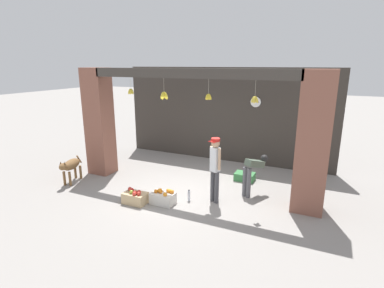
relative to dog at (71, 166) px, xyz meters
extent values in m
plane|color=gray|center=(3.25, 0.75, -0.51)|extent=(60.00, 60.00, 0.00)
cube|color=#38332D|center=(3.25, 3.85, 1.10)|extent=(7.35, 0.12, 3.21)
cube|color=brown|center=(0.23, 1.05, 1.10)|extent=(0.70, 0.60, 3.21)
cube|color=brown|center=(6.28, 1.05, 1.10)|extent=(0.70, 0.60, 3.21)
cube|color=#3D3833|center=(3.25, 0.87, 2.58)|extent=(5.45, 0.24, 0.24)
cylinder|color=#B2AD99|center=(1.61, 0.84, 2.31)|extent=(0.01, 0.01, 0.30)
ellipsoid|color=gold|center=(1.65, 0.84, 2.08)|extent=(0.11, 0.06, 0.17)
ellipsoid|color=gold|center=(1.63, 0.87, 2.08)|extent=(0.09, 0.10, 0.17)
ellipsoid|color=gold|center=(1.59, 0.87, 2.08)|extent=(0.09, 0.10, 0.17)
ellipsoid|color=gold|center=(1.56, 0.84, 2.08)|extent=(0.11, 0.06, 0.17)
ellipsoid|color=gold|center=(1.59, 0.80, 2.08)|extent=(0.09, 0.10, 0.17)
ellipsoid|color=gold|center=(1.63, 0.80, 2.08)|extent=(0.09, 0.10, 0.17)
cylinder|color=#B2AD99|center=(2.62, 0.86, 2.28)|extent=(0.01, 0.01, 0.35)
ellipsoid|color=yellow|center=(2.68, 0.86, 2.01)|extent=(0.14, 0.08, 0.21)
ellipsoid|color=yellow|center=(2.62, 0.91, 2.01)|extent=(0.08, 0.14, 0.21)
ellipsoid|color=yellow|center=(2.57, 0.86, 2.01)|extent=(0.14, 0.08, 0.21)
ellipsoid|color=yellow|center=(2.62, 0.80, 2.01)|extent=(0.08, 0.14, 0.21)
cylinder|color=#B2AD99|center=(3.86, 0.84, 2.28)|extent=(0.01, 0.01, 0.35)
ellipsoid|color=yellow|center=(3.89, 0.84, 2.04)|extent=(0.10, 0.06, 0.16)
ellipsoid|color=yellow|center=(3.88, 0.87, 2.04)|extent=(0.09, 0.09, 0.17)
ellipsoid|color=yellow|center=(3.85, 0.88, 2.04)|extent=(0.07, 0.10, 0.16)
ellipsoid|color=yellow|center=(3.82, 0.86, 2.04)|extent=(0.10, 0.08, 0.16)
ellipsoid|color=yellow|center=(3.82, 0.83, 2.04)|extent=(0.10, 0.08, 0.16)
ellipsoid|color=yellow|center=(3.85, 0.80, 2.04)|extent=(0.07, 0.10, 0.16)
ellipsoid|color=yellow|center=(3.88, 0.81, 2.04)|extent=(0.09, 0.09, 0.17)
cylinder|color=#B2AD99|center=(4.96, 0.90, 2.28)|extent=(0.01, 0.01, 0.37)
ellipsoid|color=yellow|center=(5.00, 0.90, 2.02)|extent=(0.11, 0.06, 0.17)
ellipsoid|color=yellow|center=(4.96, 0.94, 2.02)|extent=(0.06, 0.11, 0.17)
ellipsoid|color=yellow|center=(4.92, 0.90, 2.02)|extent=(0.11, 0.06, 0.17)
ellipsoid|color=yellow|center=(4.96, 0.86, 2.02)|extent=(0.06, 0.11, 0.17)
ellipsoid|color=brown|center=(-0.01, 0.05, 0.02)|extent=(0.45, 0.76, 0.29)
cylinder|color=brown|center=(0.14, -0.20, -0.31)|extent=(0.07, 0.07, 0.40)
cylinder|color=brown|center=(-0.03, -0.24, -0.31)|extent=(0.07, 0.07, 0.40)
cylinder|color=brown|center=(0.01, 0.33, -0.31)|extent=(0.07, 0.07, 0.40)
cylinder|color=brown|center=(-0.16, 0.29, -0.31)|extent=(0.07, 0.07, 0.40)
ellipsoid|color=brown|center=(0.08, -0.34, 0.09)|extent=(0.24, 0.30, 0.20)
cone|color=brown|center=(0.14, -0.32, 0.19)|extent=(0.06, 0.06, 0.08)
cone|color=brown|center=(0.03, -0.35, 0.19)|extent=(0.06, 0.06, 0.08)
cylinder|color=brown|center=(-0.11, 0.43, 0.05)|extent=(0.10, 0.23, 0.29)
cylinder|color=#424247|center=(4.23, 0.52, -0.11)|extent=(0.11, 0.11, 0.80)
cylinder|color=#424247|center=(4.10, 0.58, -0.11)|extent=(0.11, 0.11, 0.80)
cube|color=silver|center=(4.17, 0.55, 0.59)|extent=(0.25, 0.24, 0.60)
cylinder|color=tan|center=(4.29, 0.50, 0.63)|extent=(0.06, 0.06, 0.53)
cylinder|color=tan|center=(4.04, 0.61, 0.63)|extent=(0.06, 0.06, 0.53)
sphere|color=tan|center=(4.17, 0.55, 0.99)|extent=(0.21, 0.21, 0.21)
cylinder|color=red|center=(4.17, 0.55, 1.08)|extent=(0.21, 0.21, 0.07)
cube|color=red|center=(4.12, 0.46, 1.05)|extent=(0.21, 0.17, 0.01)
cylinder|color=#56565B|center=(4.74, 1.21, -0.12)|extent=(0.11, 0.11, 0.77)
cylinder|color=#56565B|center=(4.87, 1.14, -0.12)|extent=(0.11, 0.11, 0.77)
cube|color=#4C5B4C|center=(4.93, 1.41, 0.34)|extent=(0.47, 0.61, 0.31)
sphere|color=black|center=(5.11, 1.72, 0.41)|extent=(0.19, 0.19, 0.19)
cube|color=silver|center=(3.06, -0.08, -0.37)|extent=(0.57, 0.37, 0.28)
sphere|color=orange|center=(2.97, -0.04, -0.19)|extent=(0.10, 0.10, 0.10)
sphere|color=orange|center=(3.19, 0.02, -0.19)|extent=(0.10, 0.10, 0.10)
sphere|color=orange|center=(3.25, 0.01, -0.19)|extent=(0.10, 0.10, 0.10)
sphere|color=orange|center=(3.16, 0.02, -0.19)|extent=(0.10, 0.10, 0.10)
sphere|color=orange|center=(2.96, -0.07, -0.19)|extent=(0.10, 0.10, 0.10)
sphere|color=orange|center=(2.90, -0.13, -0.19)|extent=(0.10, 0.10, 0.10)
sphere|color=orange|center=(3.28, 0.00, -0.19)|extent=(0.10, 0.10, 0.10)
sphere|color=orange|center=(3.02, -0.11, -0.19)|extent=(0.10, 0.10, 0.10)
sphere|color=orange|center=(3.20, -0.20, -0.19)|extent=(0.10, 0.10, 0.10)
cube|color=tan|center=(2.44, -0.34, -0.37)|extent=(0.57, 0.37, 0.27)
sphere|color=#99B238|center=(2.38, -0.41, -0.20)|extent=(0.10, 0.10, 0.10)
sphere|color=red|center=(2.60, -0.42, -0.20)|extent=(0.10, 0.10, 0.10)
sphere|color=red|center=(2.23, -0.27, -0.20)|extent=(0.10, 0.10, 0.10)
sphere|color=red|center=(2.29, -0.31, -0.20)|extent=(0.10, 0.10, 0.10)
sphere|color=red|center=(2.48, -0.39, -0.20)|extent=(0.10, 0.10, 0.10)
sphere|color=red|center=(2.32, -0.30, -0.20)|extent=(0.10, 0.10, 0.10)
sphere|color=red|center=(2.55, -0.33, -0.20)|extent=(0.10, 0.10, 0.10)
sphere|color=red|center=(2.51, -0.47, -0.20)|extent=(0.10, 0.10, 0.10)
cube|color=#387A42|center=(4.47, 2.25, -0.39)|extent=(0.56, 0.41, 0.22)
cylinder|color=silver|center=(3.58, 0.33, -0.38)|extent=(0.07, 0.07, 0.26)
cylinder|color=black|center=(3.58, 0.33, -0.23)|extent=(0.04, 0.04, 0.03)
cylinder|color=black|center=(4.33, 3.78, 1.61)|extent=(0.36, 0.01, 0.36)
cylinder|color=white|center=(4.33, 3.77, 1.61)|extent=(0.34, 0.02, 0.34)
cube|color=black|center=(4.33, 3.75, 1.65)|extent=(0.01, 0.01, 0.09)
cube|color=black|center=(4.38, 3.75, 1.61)|extent=(0.13, 0.01, 0.01)
camera|label=1|loc=(6.53, -5.86, 2.80)|focal=28.00mm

